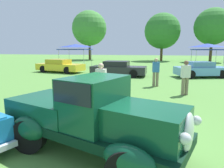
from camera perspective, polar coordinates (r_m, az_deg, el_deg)
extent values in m
plane|color=#568C3D|center=(5.25, -0.26, -15.79)|extent=(120.00, 120.00, 0.00)
cube|color=black|center=(4.58, -5.86, -12.16)|extent=(4.35, 2.82, 0.20)
cube|color=#0F472D|center=(3.86, 8.86, -10.53)|extent=(1.81, 1.56, 0.60)
ellipsoid|color=silver|center=(3.65, 20.45, -12.60)|extent=(0.34, 0.54, 0.68)
cube|color=#0F472D|center=(4.32, -4.83, -4.85)|extent=(1.41, 1.63, 1.04)
cube|color=black|center=(4.25, -4.89, -0.94)|extent=(1.34, 1.63, 0.40)
cube|color=#0F472D|center=(5.24, -16.05, -6.15)|extent=(2.17, 1.95, 0.48)
ellipsoid|color=#0F472D|center=(4.60, 13.16, -12.27)|extent=(0.99, 0.67, 0.52)
ellipsoid|color=#0F472D|center=(3.40, 4.64, -20.52)|extent=(0.99, 0.67, 0.52)
ellipsoid|color=#0F472D|center=(5.81, -10.58, -7.42)|extent=(0.99, 0.67, 0.52)
ellipsoid|color=#0F472D|center=(4.91, -22.25, -11.32)|extent=(0.99, 0.67, 0.52)
sphere|color=silver|center=(4.03, 22.46, -9.39)|extent=(0.18, 0.18, 0.18)
sphere|color=silver|center=(3.22, 19.68, -14.17)|extent=(0.18, 0.18, 0.18)
cylinder|color=black|center=(4.67, 13.06, -14.31)|extent=(0.76, 0.24, 0.76)
cylinder|color=black|center=(5.87, -10.52, -9.10)|extent=(0.76, 0.24, 0.76)
cylinder|color=black|center=(4.98, -22.11, -13.25)|extent=(0.76, 0.24, 0.76)
cube|color=yellow|center=(19.96, -14.22, 4.63)|extent=(4.81, 2.65, 0.60)
cube|color=gold|center=(20.04, -14.69, 6.06)|extent=(2.27, 1.86, 0.44)
cylinder|color=black|center=(18.55, -12.34, 3.75)|extent=(0.64, 0.22, 0.64)
cylinder|color=black|center=(20.28, -18.59, 3.98)|extent=(0.64, 0.22, 0.64)
cube|color=#28282D|center=(16.79, 1.86, 3.96)|extent=(4.54, 1.94, 0.60)
cube|color=black|center=(16.78, 1.28, 5.67)|extent=(2.04, 1.56, 0.44)
cylinder|color=black|center=(15.81, 5.98, 2.87)|extent=(0.64, 0.22, 0.64)
cylinder|color=black|center=(16.42, -3.29, 3.17)|extent=(0.64, 0.22, 0.64)
cube|color=#669EDB|center=(17.55, 23.66, 3.38)|extent=(4.27, 2.66, 0.60)
cube|color=#517EAF|center=(17.43, 23.31, 5.02)|extent=(2.06, 1.85, 0.44)
cylinder|color=black|center=(17.50, 28.25, 2.41)|extent=(0.64, 0.22, 0.64)
cylinder|color=black|center=(16.35, 21.16, 2.48)|extent=(0.64, 0.22, 0.64)
cylinder|color=#7F7056|center=(12.48, 11.57, 1.30)|extent=(0.16, 0.16, 0.86)
cylinder|color=#7F7056|center=(12.50, 12.49, 1.28)|extent=(0.16, 0.16, 0.86)
cube|color=#336BB2|center=(12.40, 12.15, 4.63)|extent=(0.42, 0.27, 0.60)
sphere|color=tan|center=(12.37, 12.23, 6.56)|extent=(0.22, 0.22, 0.22)
cylinder|color=#7F7056|center=(10.66, 20.08, -0.59)|extent=(0.16, 0.16, 0.86)
cylinder|color=#7F7056|center=(10.55, 19.16, -0.64)|extent=(0.16, 0.16, 0.86)
cube|color=silver|center=(10.50, 19.86, 3.30)|extent=(0.46, 0.38, 0.60)
sphere|color=brown|center=(10.46, 20.00, 5.59)|extent=(0.22, 0.22, 0.22)
cylinder|color=#7F7056|center=(8.34, -3.67, -2.83)|extent=(0.16, 0.16, 0.86)
cylinder|color=#7F7056|center=(8.27, -2.38, -2.92)|extent=(0.16, 0.16, 0.86)
cube|color=silver|center=(8.17, -3.08, 2.12)|extent=(0.42, 0.28, 0.60)
sphere|color=beige|center=(8.12, -3.10, 5.05)|extent=(0.22, 0.22, 0.22)
cylinder|color=#B7B7BC|center=(25.52, -5.70, 7.19)|extent=(0.05, 0.05, 2.05)
cylinder|color=#B7B7BC|center=(22.73, -7.84, 6.80)|extent=(0.05, 0.05, 2.05)
cylinder|color=#B7B7BC|center=(26.52, -11.83, 7.13)|extent=(0.05, 0.05, 2.05)
cylinder|color=#B7B7BC|center=(23.84, -14.58, 6.72)|extent=(0.05, 0.05, 2.05)
cube|color=#2D429E|center=(24.58, -10.07, 9.48)|extent=(3.26, 3.26, 0.10)
pyramid|color=#2D429E|center=(24.58, -10.10, 10.46)|extent=(3.20, 3.20, 0.38)
cylinder|color=#B7B7BC|center=(24.85, 26.93, 6.08)|extent=(0.05, 0.05, 2.05)
cylinder|color=#B7B7BC|center=(22.43, 28.65, 5.62)|extent=(0.05, 0.05, 2.05)
cylinder|color=#B7B7BC|center=(24.29, 21.17, 6.42)|extent=(0.05, 0.05, 2.05)
cylinder|color=#B7B7BC|center=(21.81, 22.30, 6.01)|extent=(0.05, 0.05, 2.05)
cube|color=#2D429E|center=(23.28, 24.96, 8.69)|extent=(2.80, 2.80, 0.10)
pyramid|color=#2D429E|center=(23.28, 25.04, 9.72)|extent=(2.75, 2.75, 0.38)
cylinder|color=#47331E|center=(40.15, -6.24, 9.69)|extent=(0.44, 0.44, 4.12)
sphere|color=#428938|center=(40.32, -6.35, 15.18)|extent=(6.52, 6.52, 6.52)
cylinder|color=brown|center=(37.54, 13.62, 8.94)|extent=(0.44, 0.44, 3.45)
sphere|color=#337A2D|center=(37.64, 13.84, 14.13)|extent=(6.12, 6.12, 6.12)
cylinder|color=brown|center=(37.49, 25.84, 8.67)|extent=(0.44, 0.44, 4.04)
sphere|color=#337A2D|center=(37.63, 26.28, 14.18)|extent=(5.83, 5.83, 5.83)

